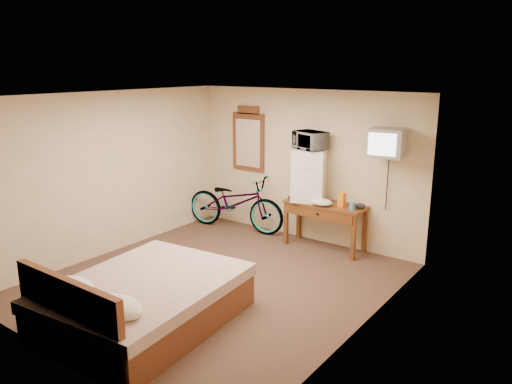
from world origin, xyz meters
TOP-DOWN VIEW (x-y plane):
  - room at (-0.00, 0.00)m, footprint 4.60×4.64m
  - desk at (0.55, 2.00)m, footprint 1.30×0.51m
  - mini_fridge at (0.24, 2.05)m, footprint 0.64×0.63m
  - microwave at (0.24, 2.05)m, footprint 0.60×0.50m
  - snack_bag at (0.85, 2.00)m, footprint 0.13×0.10m
  - blue_cup at (1.05, 1.94)m, footprint 0.07×0.07m
  - cloth_cream at (0.57, 1.89)m, footprint 0.35×0.27m
  - cloth_dark_a at (0.08, 1.88)m, footprint 0.23×0.17m
  - cloth_dark_b at (1.12, 2.10)m, footprint 0.17×0.14m
  - crt_television at (1.51, 2.02)m, footprint 0.51×0.60m
  - wall_mirror at (-1.15, 2.27)m, footprint 0.67×0.04m
  - bicycle at (-1.20, 1.95)m, footprint 1.98×0.94m
  - bed at (0.08, -1.37)m, footprint 1.83×2.31m

SIDE VIEW (x-z plane):
  - bed at x=0.08m, z-range -0.16..0.74m
  - bicycle at x=-1.20m, z-range 0.00..1.00m
  - desk at x=0.55m, z-range 0.25..1.00m
  - cloth_dark_b at x=1.12m, z-range 0.75..0.83m
  - cloth_dark_a at x=0.08m, z-range 0.75..0.84m
  - cloth_cream at x=0.57m, z-range 0.75..0.86m
  - blue_cup at x=1.05m, z-range 0.75..0.88m
  - snack_bag at x=0.85m, z-range 0.75..0.98m
  - mini_fridge at x=0.24m, z-range 0.75..1.58m
  - room at x=0.00m, z-range 0.00..2.50m
  - wall_mirror at x=-1.15m, z-range 1.02..2.16m
  - microwave at x=0.24m, z-range 1.58..1.87m
  - crt_television at x=1.51m, z-range 1.60..2.01m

